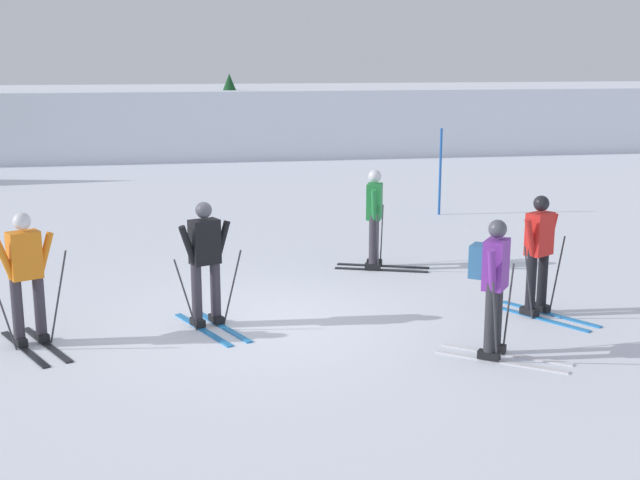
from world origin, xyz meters
TOP-DOWN VIEW (x-y plane):
  - ground_plane at (0.00, 0.00)m, footprint 120.00×120.00m
  - far_snow_ridge at (0.00, 21.31)m, footprint 80.00×7.33m
  - skier_purple at (2.72, -1.74)m, footprint 1.51×1.24m
  - skier_green at (2.33, 2.71)m, footprint 1.63×0.95m
  - skier_red at (3.98, -0.23)m, footprint 1.16×1.55m
  - skier_black at (-0.64, 0.06)m, footprint 0.98×1.61m
  - skier_orange at (-2.90, -0.29)m, footprint 1.06×1.59m
  - trail_marker_pole at (4.95, 7.25)m, footprint 0.06×0.06m
  - conifer_far_left at (0.98, 18.79)m, footprint 1.87×1.87m

SIDE VIEW (x-z plane):
  - ground_plane at x=0.00m, z-range 0.00..0.00m
  - skier_green at x=2.33m, z-range 0.06..1.77m
  - skier_black at x=-0.64m, z-range 0.06..1.77m
  - skier_red at x=3.98m, z-range 0.06..1.77m
  - skier_purple at x=2.72m, z-range 0.10..1.81m
  - skier_orange at x=-2.90m, z-range 0.10..1.81m
  - trail_marker_pole at x=4.95m, z-range 0.00..1.97m
  - far_snow_ridge at x=0.00m, z-range 0.00..2.36m
  - conifer_far_left at x=0.98m, z-range 0.30..3.24m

